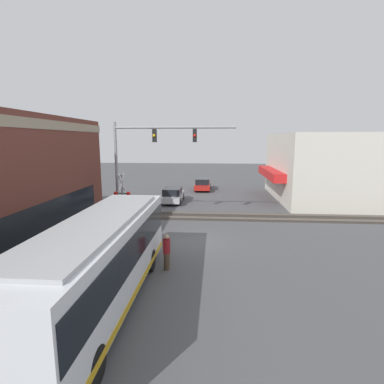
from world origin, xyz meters
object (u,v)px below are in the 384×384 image
object	(u,v)px
crossing_signal	(122,193)
pedestrian_near_bus	(167,252)
parked_car_red	(203,184)
parked_car_silver	(173,195)
city_bus	(99,259)

from	to	relation	value
crossing_signal	pedestrian_near_bus	xyz separation A→B (m)	(-6.98, -4.23, -1.43)
parked_car_red	parked_car_silver	bearing A→B (deg)	160.58
pedestrian_near_bus	parked_car_red	bearing A→B (deg)	-1.86
city_bus	parked_car_red	distance (m)	26.05
city_bus	parked_car_silver	bearing A→B (deg)	-0.00
pedestrian_near_bus	city_bus	bearing A→B (deg)	150.31
crossing_signal	pedestrian_near_bus	bearing A→B (deg)	-148.80
crossing_signal	parked_car_red	size ratio (longest dim) A/B	0.81
city_bus	parked_car_red	world-z (taller)	city_bus
city_bus	crossing_signal	size ratio (longest dim) A/B	2.77
pedestrian_near_bus	parked_car_silver	bearing A→B (deg)	6.97
city_bus	parked_car_silver	xyz separation A→B (m)	(18.52, -0.00, -1.12)
parked_car_red	pedestrian_near_bus	size ratio (longest dim) A/B	2.76
crossing_signal	parked_car_red	world-z (taller)	crossing_signal
crossing_signal	pedestrian_near_bus	world-z (taller)	crossing_signal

